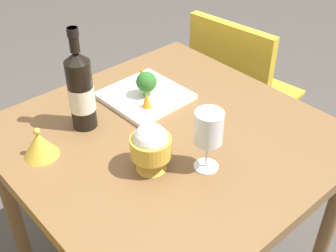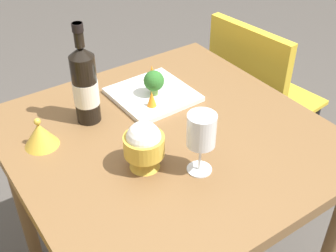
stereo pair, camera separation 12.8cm
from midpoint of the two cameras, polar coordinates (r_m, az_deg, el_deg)
The scene contains 10 objects.
dining_table at distance 1.35m, azimuth -2.71°, elevation -4.13°, with size 0.90×0.90×0.75m.
chair_by_wall at distance 1.97m, azimuth 7.13°, elevation 5.11°, with size 0.44×0.44×0.85m.
wine_bottle at distance 1.30m, azimuth -14.20°, elevation 4.49°, with size 0.08×0.08×0.32m.
wine_glass at distance 1.10m, azimuth 2.07°, elevation -0.51°, with size 0.08×0.08×0.18m.
rice_bowl at distance 1.13m, azimuth -5.50°, elevation -2.83°, with size 0.11×0.11×0.14m.
rice_bowl_lid at distance 1.26m, azimuth -19.35°, elevation -2.39°, with size 0.10×0.10×0.09m.
serving_plate at distance 1.46m, azimuth -5.54°, elevation 3.88°, with size 0.26×0.26×0.02m.
broccoli_floret at distance 1.42m, azimuth -5.44°, elevation 5.64°, with size 0.07×0.07×0.09m.
carrot_garnish_left at distance 1.50m, azimuth -5.91°, elevation 6.68°, with size 0.03×0.03×0.06m.
carrot_garnish_right at distance 1.37m, azimuth -5.48°, elevation 3.33°, with size 0.03×0.03×0.05m.
Camera 1 is at (0.77, -0.68, 1.54)m, focal length 46.33 mm.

